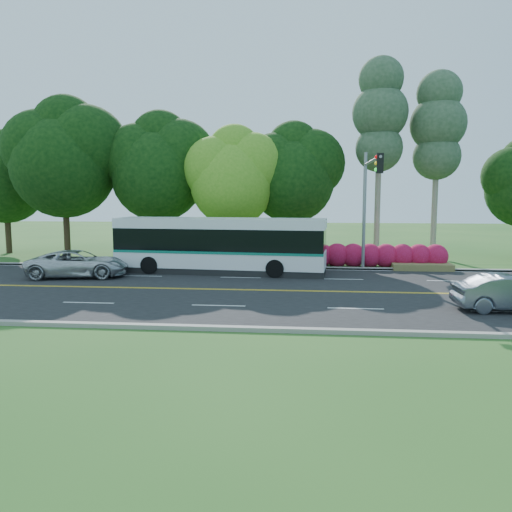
# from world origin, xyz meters

# --- Properties ---
(ground) EXTENTS (120.00, 120.00, 0.00)m
(ground) POSITION_xyz_m (0.00, 0.00, 0.00)
(ground) COLOR #24541C
(ground) RESTS_ON ground
(road) EXTENTS (60.00, 14.00, 0.02)m
(road) POSITION_xyz_m (0.00, 0.00, 0.01)
(road) COLOR black
(road) RESTS_ON ground
(curb_north) EXTENTS (60.00, 0.30, 0.15)m
(curb_north) POSITION_xyz_m (0.00, 7.15, 0.07)
(curb_north) COLOR gray
(curb_north) RESTS_ON ground
(curb_south) EXTENTS (60.00, 0.30, 0.15)m
(curb_south) POSITION_xyz_m (0.00, -7.15, 0.07)
(curb_south) COLOR gray
(curb_south) RESTS_ON ground
(grass_verge) EXTENTS (60.00, 4.00, 0.10)m
(grass_verge) POSITION_xyz_m (0.00, 9.00, 0.05)
(grass_verge) COLOR #24541C
(grass_verge) RESTS_ON ground
(lane_markings) EXTENTS (57.60, 13.82, 0.00)m
(lane_markings) POSITION_xyz_m (-0.09, 0.00, 0.02)
(lane_markings) COLOR gold
(lane_markings) RESTS_ON road
(tree_row) EXTENTS (44.70, 9.10, 13.84)m
(tree_row) POSITION_xyz_m (-5.15, 12.13, 6.73)
(tree_row) COLOR black
(tree_row) RESTS_ON ground
(bougainvillea_hedge) EXTENTS (9.50, 2.25, 1.50)m
(bougainvillea_hedge) POSITION_xyz_m (7.18, 8.15, 0.72)
(bougainvillea_hedge) COLOR #A60D20
(bougainvillea_hedge) RESTS_ON ground
(traffic_signal) EXTENTS (0.42, 6.10, 7.00)m
(traffic_signal) POSITION_xyz_m (6.49, 5.40, 4.67)
(traffic_signal) COLOR gray
(traffic_signal) RESTS_ON ground
(transit_bus) EXTENTS (12.23, 3.68, 3.15)m
(transit_bus) POSITION_xyz_m (-1.90, 5.12, 1.58)
(transit_bus) COLOR white
(transit_bus) RESTS_ON road
(sedan) EXTENTS (4.31, 1.62, 1.40)m
(sedan) POSITION_xyz_m (10.94, -3.36, 0.72)
(sedan) COLOR slate
(sedan) RESTS_ON road
(suv) EXTENTS (5.68, 3.34, 1.48)m
(suv) POSITION_xyz_m (-9.37, 2.81, 0.76)
(suv) COLOR silver
(suv) RESTS_ON road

